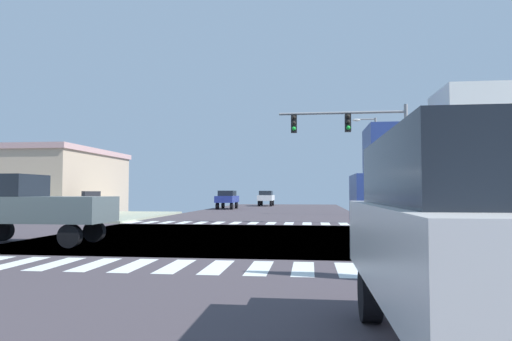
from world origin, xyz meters
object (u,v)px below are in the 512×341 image
at_px(suv_queued_1, 470,228).
at_px(sedan_middle_4, 227,198).
at_px(bank_building, 21,182).
at_px(box_truck_outer_1, 482,165).
at_px(traffic_signal_mast, 355,136).
at_px(pickup_farside_1, 30,206).
at_px(street_lamp, 372,156).
at_px(sedan_nearside_1, 266,197).

bearing_deg(suv_queued_1, sedan_middle_4, 103.92).
height_order(suv_queued_1, sedan_middle_4, suv_queued_1).
xyz_separation_m(bank_building, box_truck_outer_1, (27.85, -18.69, 0.04)).
relative_size(traffic_signal_mast, sedan_middle_4, 1.62).
relative_size(traffic_signal_mast, pickup_farside_1, 1.37).
relative_size(street_lamp, bank_building, 0.49).
bearing_deg(box_truck_outer_1, bank_building, 56.14).
height_order(street_lamp, sedan_nearside_1, street_lamp).
distance_m(street_lamp, sedan_nearside_1, 23.68).
xyz_separation_m(traffic_signal_mast, pickup_farside_1, (-11.92, -10.60, -3.52)).
bearing_deg(bank_building, street_lamp, 2.79).
bearing_deg(pickup_farside_1, box_truck_outer_1, -90.00).
bearing_deg(sedan_middle_4, sedan_nearside_1, -106.32).
relative_size(traffic_signal_mast, suv_queued_1, 1.51).
bearing_deg(pickup_farside_1, sedan_nearside_1, -5.56).
height_order(bank_building, suv_queued_1, bank_building).
distance_m(sedan_nearside_1, pickup_farside_1, 41.38).
xyz_separation_m(traffic_signal_mast, suv_queued_1, (-0.91, -20.00, -3.42)).
relative_size(street_lamp, suv_queued_1, 1.59).
distance_m(traffic_signal_mast, suv_queued_1, 20.31).
bearing_deg(suv_queued_1, sedan_nearside_1, 97.88).
distance_m(bank_building, sedan_middle_4, 18.88).
relative_size(street_lamp, pickup_farside_1, 1.44).
relative_size(suv_queued_1, box_truck_outer_1, 0.64).
relative_size(suv_queued_1, sedan_middle_4, 1.07).
xyz_separation_m(traffic_signal_mast, sedan_nearside_1, (-7.91, 30.59, -3.70)).
xyz_separation_m(pickup_farside_1, suv_queued_1, (11.01, -9.40, 0.10)).
height_order(sedan_nearside_1, pickup_farside_1, pickup_farside_1).
xyz_separation_m(street_lamp, sedan_middle_4, (-13.09, 10.92, -3.32)).
xyz_separation_m(pickup_farside_1, box_truck_outer_1, (14.57, 0.00, 1.27)).
distance_m(bank_building, pickup_farside_1, 22.96).
height_order(street_lamp, suv_queued_1, street_lamp).
bearing_deg(sedan_middle_4, street_lamp, 140.17).
bearing_deg(sedan_nearside_1, suv_queued_1, 97.88).
relative_size(bank_building, box_truck_outer_1, 2.09).
xyz_separation_m(traffic_signal_mast, bank_building, (-25.20, 8.09, -2.29)).
relative_size(pickup_farside_1, box_truck_outer_1, 0.71).
distance_m(pickup_farside_1, sedan_middle_4, 30.95).
relative_size(sedan_nearside_1, sedan_middle_4, 1.00).
height_order(bank_building, sedan_nearside_1, bank_building).
relative_size(traffic_signal_mast, box_truck_outer_1, 0.97).
bearing_deg(street_lamp, box_truck_outer_1, -88.66).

